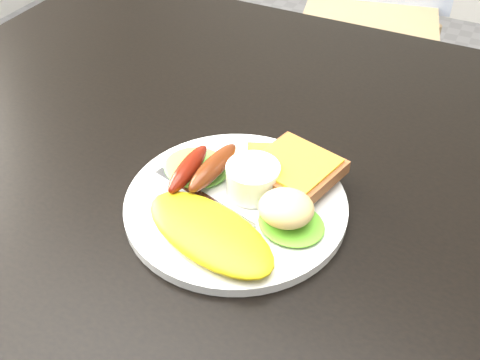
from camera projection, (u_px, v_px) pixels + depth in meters
The scene contains 13 objects.
dining_table at pixel (308, 189), 0.65m from camera, with size 1.20×0.80×0.04m, color black.
dining_chair at pixel (368, 31), 1.57m from camera, with size 0.38×0.38×0.05m, color tan.
plate at pixel (236, 204), 0.60m from camera, with size 0.24×0.24×0.01m, color white.
lettuce_left at pixel (197, 167), 0.63m from camera, with size 0.08×0.07×0.01m, color #56962B.
lettuce_right at pixel (291, 224), 0.56m from camera, with size 0.07×0.06×0.01m, color green.
omelette at pixel (210, 232), 0.54m from camera, with size 0.15×0.07×0.02m, color yellow.
sausage_a at pixel (188, 168), 0.60m from camera, with size 0.02×0.08×0.02m, color #6F1602.
sausage_b at pixel (213, 167), 0.60m from camera, with size 0.02×0.09×0.02m, color #613107.
ramekin at pixel (253, 179), 0.59m from camera, with size 0.06×0.06×0.03m, color white.
toast_a at pixel (279, 167), 0.62m from camera, with size 0.07×0.07×0.01m, color olive.
toast_b at pixel (295, 169), 0.60m from camera, with size 0.08×0.08×0.01m, color #98562E.
potato_salad at pixel (286, 208), 0.55m from camera, with size 0.06×0.05×0.03m, color #F1EBB0.
fork at pixel (203, 198), 0.59m from camera, with size 0.14×0.01×0.00m, color #ADAFB7.
Camera 1 is at (0.14, -0.47, 1.17)m, focal length 42.00 mm.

